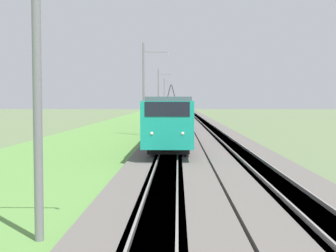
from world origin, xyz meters
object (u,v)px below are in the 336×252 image
object	(u,v)px
catenary_mast_near	(39,54)
catenary_mast_mid	(144,88)
passenger_train	(173,112)
catenary_mast_far	(159,94)
catenary_mast_distant	(165,96)

from	to	relation	value
catenary_mast_near	catenary_mast_mid	distance (m)	35.02
passenger_train	catenary_mast_far	size ratio (longest dim) A/B	7.00
passenger_train	catenary_mast_distant	bearing A→B (deg)	-177.35
passenger_train	catenary_mast_distant	world-z (taller)	catenary_mast_distant
catenary_mast_far	catenary_mast_distant	xyz separation A→B (m)	(35.02, 0.00, 0.06)
passenger_train	catenary_mast_near	distance (m)	45.04
catenary_mast_distant	catenary_mast_near	bearing A→B (deg)	-180.00
passenger_train	catenary_mast_mid	bearing A→B (deg)	-15.74
catenary_mast_far	catenary_mast_distant	distance (m)	35.02
catenary_mast_far	passenger_train	bearing A→B (deg)	-173.69
catenary_mast_distant	catenary_mast_far	bearing A→B (deg)	-180.00
passenger_train	catenary_mast_mid	world-z (taller)	catenary_mast_mid
catenary_mast_near	catenary_mast_mid	xyz separation A→B (m)	(35.02, 0.00, 0.12)
passenger_train	catenary_mast_mid	size ratio (longest dim) A/B	6.85
passenger_train	catenary_mast_near	xyz separation A→B (m)	(-44.89, 2.78, 2.39)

